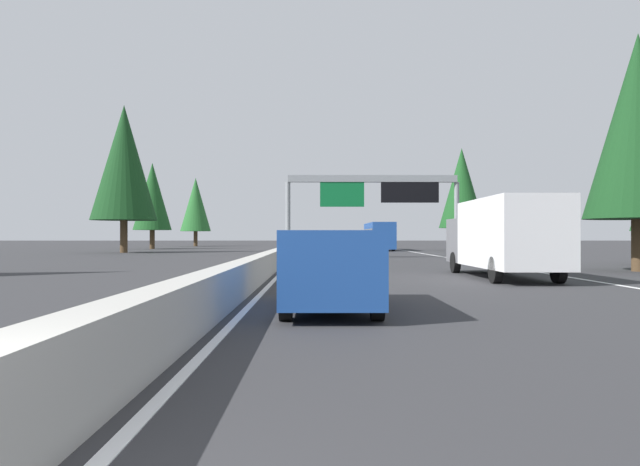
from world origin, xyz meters
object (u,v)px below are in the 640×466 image
Objects in this scene: sign_gantry_overhead at (375,192)px; pickup_distant_b at (315,243)px; sedan_far_left at (317,241)px; sedan_mid_right at (319,249)px; minivan_far_center at (337,240)px; box_truck_near_center at (502,236)px; sedan_far_right at (317,241)px; minivan_mid_left at (330,266)px; conifer_right_mid at (462,188)px; conifer_left_far at (196,205)px; conifer_left_mid at (152,197)px; conifer_right_foreground at (638,126)px; conifer_left_near at (124,163)px; bus_mid_center at (379,235)px.

sign_gantry_overhead reaches higher than pickup_distant_b.
sedan_far_left is at bearing -0.34° from pickup_distant_b.
sedan_mid_right is 71.16m from sedan_far_left.
sign_gantry_overhead is at bearing -179.65° from minivan_far_center.
box_truck_near_center is 22.01m from sedan_mid_right.
sedan_mid_right is 81.26m from sedan_far_right.
minivan_far_center is (95.57, -3.59, 0.00)m from minivan_mid_left.
conifer_right_mid is (-48.47, -16.08, 6.28)m from sedan_far_left.
conifer_left_far is (81.83, 19.51, 5.68)m from minivan_mid_left.
conifer_left_mid reaches higher than sedan_far_right.
box_truck_near_center is 40.58m from pickup_distant_b.
sedan_far_left is at bearing 30.81° from minivan_far_center.
conifer_right_mid is at bearing -11.87° from box_truck_near_center.
sedan_mid_right is 0.38× the size of conifer_right_mid.
sedan_mid_right is (0.24, 4.07, -4.12)m from sign_gantry_overhead.
conifer_left_far is at bearing 26.45° from conifer_right_foreground.
minivan_mid_left is 0.35× the size of conifer_left_near.
conifer_left_far reaches higher than sign_gantry_overhead.
conifer_left_mid is (8.35, 36.80, -0.39)m from conifer_right_mid.
pickup_distant_b is (19.28, 4.41, -3.89)m from sign_gantry_overhead.
sedan_far_right is at bearing 0.21° from sedan_far_left.
box_truck_near_center is 45.22m from bus_mid_center.
sedan_mid_right is 0.38× the size of bus_mid_center.
bus_mid_center is 37.99m from conifer_left_far.
pickup_distant_b is at bearing 22.36° from conifer_right_foreground.
conifer_right_foreground is at bearing -169.78° from bus_mid_center.
sedan_far_right is 36.23m from conifer_left_far.
box_truck_near_center is 43.91m from conifer_left_near.
conifer_left_mid is (17.03, 1.96, -2.13)m from conifer_left_near.
minivan_far_center is 0.44× the size of conifer_right_mid.
sign_gantry_overhead is 56.59m from conifer_left_far.
conifer_left_mid reaches higher than bus_mid_center.
sedan_mid_right and sedan_far_right have the same top height.
sign_gantry_overhead is 2.54× the size of minivan_mid_left.
conifer_left_mid is at bearing 77.21° from conifer_right_mid.
conifer_right_mid is at bearing -128.80° from conifer_left_far.
minivan_far_center is at bearing -4.99° from pickup_distant_b.
conifer_right_foreground is (-35.75, -14.71, 5.64)m from pickup_distant_b.
conifer_right_mid is 0.80× the size of conifer_left_near.
pickup_distant_b is (49.66, 0.43, -0.04)m from minivan_mid_left.
conifer_right_mid reaches higher than pickup_distant_b.
conifer_left_near is at bearing 164.44° from sedan_far_right.
sedan_mid_right is 65.05m from minivan_far_center.
minivan_far_center is at bearing 2.14° from box_truck_near_center.
bus_mid_center is 28.61m from conifer_left_near.
sign_gantry_overhead is 24.93m from bus_mid_center.
minivan_mid_left reaches higher than sedan_far_left.
bus_mid_center is (-46.83, -7.00, 1.03)m from sedan_far_left.
minivan_far_center is (40.62, 3.30, -0.77)m from bus_mid_center.
conifer_left_far reaches higher than conifer_left_mid.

